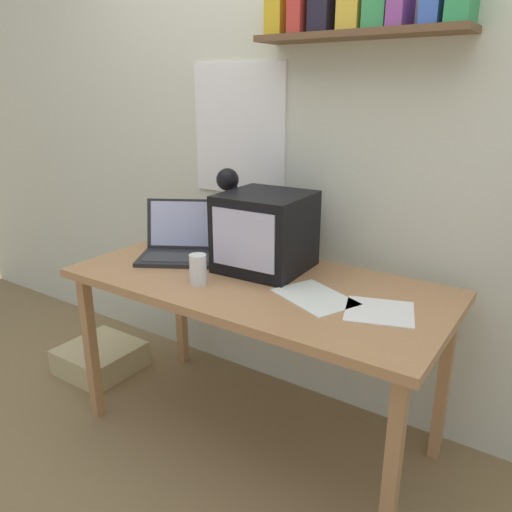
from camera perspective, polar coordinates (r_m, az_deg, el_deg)
The scene contains 10 objects.
ground_plane at distance 2.37m, azimuth 0.00°, elevation -19.59°, with size 12.00×12.00×0.00m, color olive.
back_wall at distance 2.27m, azimuth 6.84°, elevation 14.46°, with size 5.60×0.24×2.60m.
corner_desk at distance 2.03m, azimuth 0.00°, elevation -4.42°, with size 1.53×0.73×0.74m.
crt_monitor at distance 2.08m, azimuth 1.08°, elevation 2.80°, with size 0.36×0.37×0.32m.
laptop at distance 2.30m, azimuth -8.53°, elevation 1.51°, with size 0.44×0.42×0.24m.
desk_lamp at distance 2.24m, azimuth -3.07°, elevation 7.41°, with size 0.10×0.16×0.40m.
juice_glass at distance 1.95m, azimuth -6.63°, elevation -1.71°, with size 0.07×0.07×0.12m.
loose_paper_near_monitor at distance 1.85m, azimuth 6.75°, elevation -4.68°, with size 0.35×0.30×0.00m.
open_notebook at distance 1.77m, azimuth 13.92°, elevation -6.15°, with size 0.29×0.28×0.00m.
floor_cushion at distance 2.91m, azimuth -17.37°, elevation -11.04°, with size 0.38×0.38×0.14m.
Camera 1 is at (1.04, -1.55, 1.46)m, focal length 35.00 mm.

